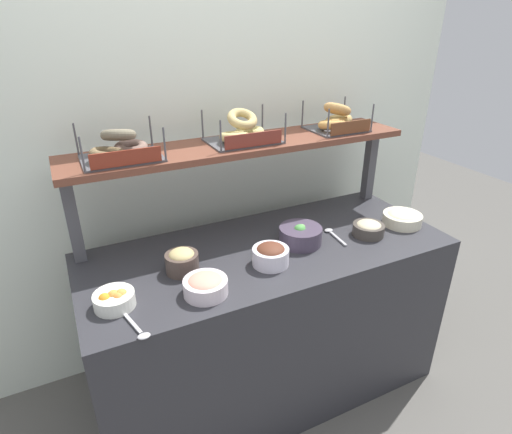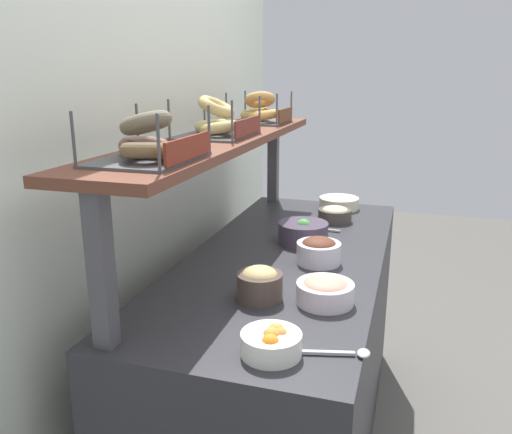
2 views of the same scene
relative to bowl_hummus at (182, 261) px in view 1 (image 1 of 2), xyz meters
The scene contains 18 objects.
ground_plane 0.99m from the bowl_hummus, ahead, with size 8.00×8.00×0.00m, color #595651.
back_wall 0.76m from the bowl_hummus, 53.92° to the left, with size 2.89×0.06×2.40m, color white.
deli_counter 0.63m from the bowl_hummus, ahead, with size 1.69×0.70×0.85m, color #2D2D33.
shelf_riser_left 0.49m from the bowl_hummus, 142.44° to the left, with size 0.05×0.05×0.40m, color #4C4C51.
shelf_riser_right 1.24m from the bowl_hummus, 13.45° to the left, with size 0.05×0.05×0.40m, color #4C4C51.
upper_shelf 0.62m from the bowl_hummus, 34.78° to the left, with size 1.65×0.32×0.03m, color brown.
bowl_hummus is the anchor object (origin of this frame).
bowl_chocolate_spread 0.37m from the bowl_hummus, 17.62° to the right, with size 0.16×0.16×0.10m.
bowl_veggie_mix 0.57m from the bowl_hummus, ahead, with size 0.20×0.20×0.10m.
bowl_tuna_salad 0.91m from the bowl_hummus, ahead, with size 0.15×0.15×0.07m.
bowl_potato_salad 1.14m from the bowl_hummus, ahead, with size 0.19×0.19×0.07m.
bowl_fruit_salad 0.32m from the bowl_hummus, 158.04° to the right, with size 0.15×0.15×0.07m.
bowl_lox_spread 0.19m from the bowl_hummus, 80.43° to the right, with size 0.17×0.17×0.08m.
serving_spoon_near_plate 0.39m from the bowl_hummus, 129.95° to the right, with size 0.07×0.17×0.01m.
serving_spoon_by_edge 0.75m from the bowl_hummus, ahead, with size 0.04×0.18×0.01m.
bagel_basket_poppy 0.52m from the bowl_hummus, 118.33° to the left, with size 0.32×0.24×0.14m.
bagel_basket_plain 0.66m from the bowl_hummus, 34.52° to the left, with size 0.33×0.26×0.15m.
bagel_basket_sesame 1.07m from the bowl_hummus, 16.56° to the left, with size 0.28×0.26×0.15m.
Camera 1 is at (-0.79, -1.49, 1.82)m, focal length 29.57 mm.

